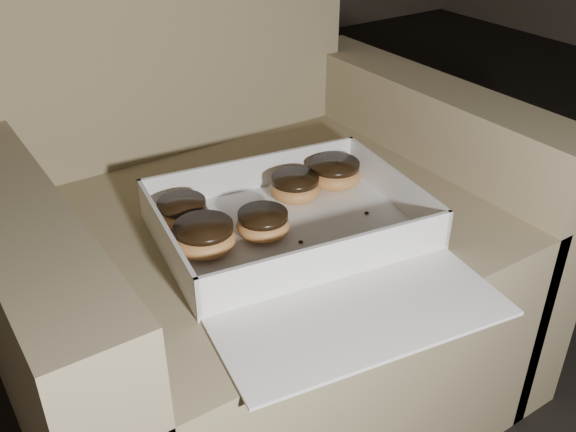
{
  "coord_description": "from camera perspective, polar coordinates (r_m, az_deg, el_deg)",
  "views": [
    {
      "loc": [
        -0.88,
        -0.45,
        0.89
      ],
      "look_at": [
        -0.44,
        0.21,
        0.41
      ],
      "focal_mm": 40.0,
      "sensor_mm": 36.0,
      "label": 1
    }
  ],
  "objects": [
    {
      "name": "floor",
      "position": [
        1.33,
        21.99,
        -13.8
      ],
      "size": [
        4.5,
        4.5,
        0.0
      ],
      "primitive_type": "plane",
      "color": "black",
      "rests_on": "ground"
    },
    {
      "name": "armchair",
      "position": [
        1.11,
        -3.49,
        -3.12
      ],
      "size": [
        0.83,
        0.7,
        0.86
      ],
      "color": "#91835C",
      "rests_on": "floor"
    },
    {
      "name": "bakery_box",
      "position": [
        0.91,
        1.22,
        -1.92
      ],
      "size": [
        0.43,
        0.48,
        0.06
      ],
      "rotation": [
        0.0,
        0.0,
        -0.15
      ],
      "color": "white",
      "rests_on": "armchair"
    },
    {
      "name": "donut_a",
      "position": [
        1.04,
        4.14,
        3.81
      ],
      "size": [
        0.09,
        0.09,
        0.04
      ],
      "color": "#C78A45",
      "rests_on": "bakery_box"
    },
    {
      "name": "donut_b",
      "position": [
        1.0,
        0.63,
        2.6
      ],
      "size": [
        0.08,
        0.08,
        0.04
      ],
      "color": "#C78A45",
      "rests_on": "bakery_box"
    },
    {
      "name": "donut_c",
      "position": [
        0.95,
        -9.39,
        0.41
      ],
      "size": [
        0.08,
        0.08,
        0.04
      ],
      "color": "#C78A45",
      "rests_on": "bakery_box"
    },
    {
      "name": "donut_d",
      "position": [
        0.91,
        -2.24,
        -0.67
      ],
      "size": [
        0.08,
        0.08,
        0.04
      ],
      "color": "#C78A45",
      "rests_on": "bakery_box"
    },
    {
      "name": "donut_e",
      "position": [
        0.88,
        -7.47,
        -1.87
      ],
      "size": [
        0.09,
        0.09,
        0.04
      ],
      "color": "#C78A45",
      "rests_on": "bakery_box"
    },
    {
      "name": "crumb_a",
      "position": [
        0.86,
        2.57,
        -4.25
      ],
      "size": [
        0.01,
        0.01,
        0.0
      ],
      "primitive_type": "ellipsoid",
      "color": "black",
      "rests_on": "bakery_box"
    },
    {
      "name": "crumb_b",
      "position": [
        0.9,
        1.13,
        -2.32
      ],
      "size": [
        0.01,
        0.01,
        0.0
      ],
      "primitive_type": "ellipsoid",
      "color": "black",
      "rests_on": "bakery_box"
    },
    {
      "name": "crumb_c",
      "position": [
        0.97,
        7.01,
        0.27
      ],
      "size": [
        0.01,
        0.01,
        0.0
      ],
      "primitive_type": "ellipsoid",
      "color": "black",
      "rests_on": "bakery_box"
    }
  ]
}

